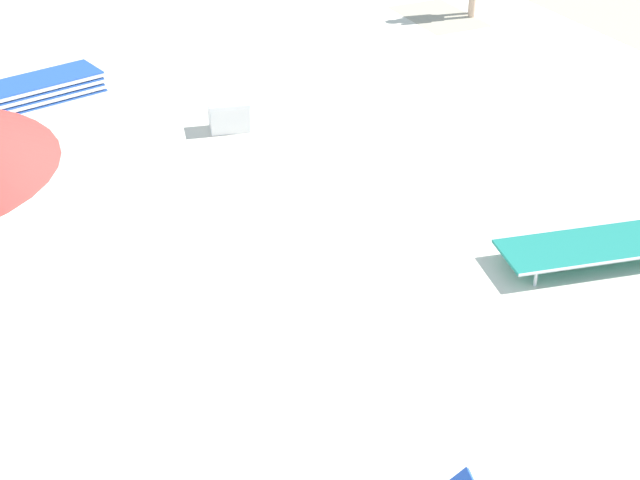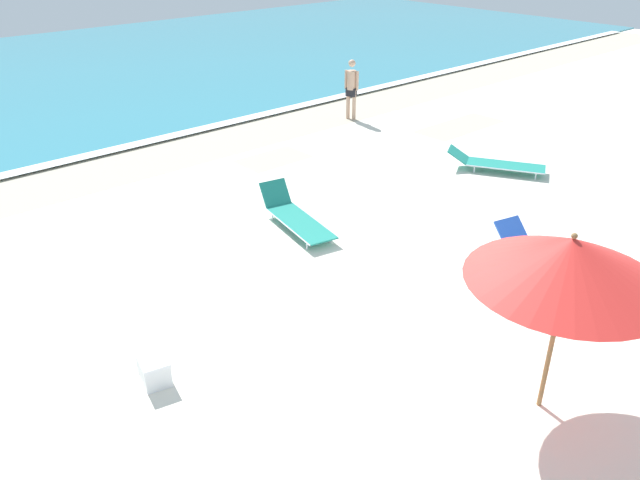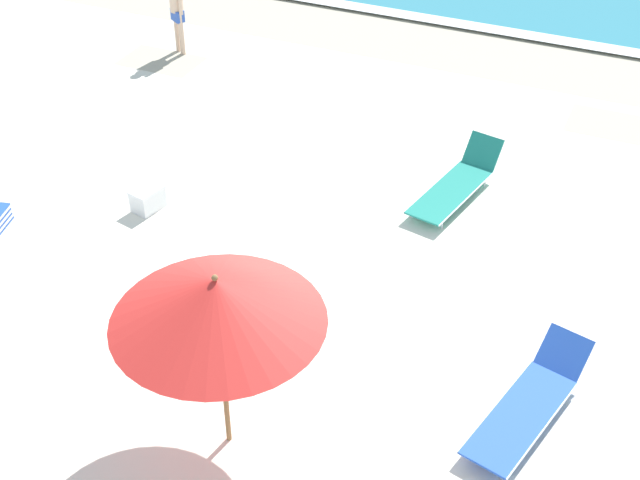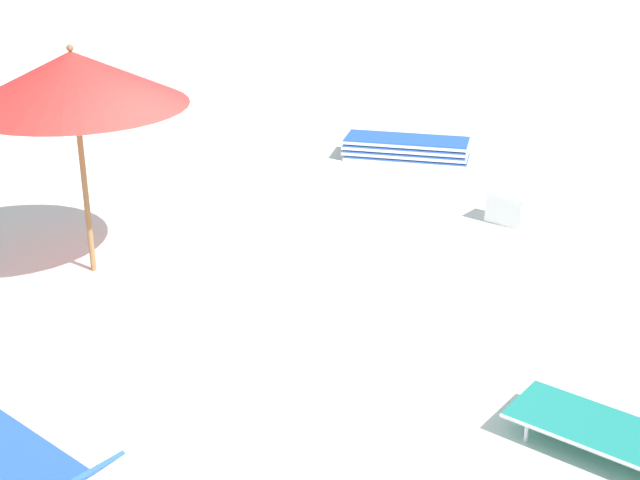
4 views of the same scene
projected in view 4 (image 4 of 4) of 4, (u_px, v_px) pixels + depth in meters
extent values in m
cube|color=silver|center=(241.00, 324.00, 8.64)|extent=(60.00, 60.00, 0.16)
cylinder|color=olive|center=(84.00, 178.00, 9.21)|extent=(0.06, 0.06, 2.09)
cone|color=red|center=(73.00, 78.00, 8.81)|extent=(2.27, 2.27, 0.54)
cylinder|color=#A4221E|center=(76.00, 104.00, 8.91)|extent=(2.20, 2.20, 0.01)
sphere|color=olive|center=(70.00, 48.00, 8.69)|extent=(0.07, 0.07, 0.07)
cube|color=blue|center=(407.00, 156.00, 13.24)|extent=(1.00, 1.89, 0.03)
cube|color=silver|center=(407.00, 158.00, 13.25)|extent=(1.02, 1.93, 0.04)
cube|color=blue|center=(406.00, 150.00, 13.21)|extent=(1.00, 1.89, 0.03)
cube|color=silver|center=(406.00, 152.00, 13.22)|extent=(1.02, 1.93, 0.04)
cube|color=blue|center=(406.00, 145.00, 13.18)|extent=(1.00, 1.89, 0.03)
cube|color=silver|center=(406.00, 147.00, 13.19)|extent=(1.02, 1.93, 0.04)
cube|color=blue|center=(407.00, 139.00, 13.14)|extent=(1.00, 1.89, 0.03)
cube|color=silver|center=(407.00, 141.00, 13.15)|extent=(1.02, 1.93, 0.04)
cube|color=#1E8475|center=(634.00, 441.00, 6.45)|extent=(0.96, 1.92, 0.03)
cylinder|color=silver|center=(619.00, 461.00, 6.24)|extent=(0.40, 1.81, 0.03)
cylinder|color=silver|center=(555.00, 403.00, 7.08)|extent=(0.03, 0.03, 0.16)
cylinder|color=silver|center=(526.00, 432.00, 6.71)|extent=(0.03, 0.03, 0.16)
cylinder|color=silver|center=(20.00, 424.00, 6.65)|extent=(0.46, 1.76, 0.03)
cylinder|color=silver|center=(72.00, 476.00, 6.24)|extent=(0.03, 0.03, 0.16)
cube|color=white|center=(509.00, 210.00, 10.85)|extent=(0.44, 0.54, 0.32)
cube|color=white|center=(511.00, 195.00, 10.78)|extent=(0.46, 0.57, 0.05)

